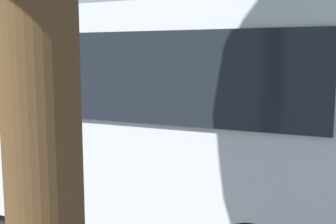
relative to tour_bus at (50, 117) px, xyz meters
name	(u,v)px	position (x,y,z in m)	size (l,w,h in m)	color
ground_plane	(190,156)	(-0.80, -4.65, -1.65)	(80.00, 80.00, 0.00)	#38383D
tour_bus	(50,117)	(0.00, 0.00, 0.00)	(10.42, 2.82, 3.25)	silver
spectator_far_left	(182,135)	(-1.34, -2.61, -0.66)	(0.58, 0.35, 1.67)	#473823
spectator_left	(138,125)	(-0.24, -2.75, -0.55)	(0.58, 0.34, 1.82)	black
spectator_centre	(92,126)	(0.97, -2.71, -0.64)	(0.58, 0.35, 1.69)	black
parked_motorcycle_silver	(292,175)	(-3.66, -2.19, -1.16)	(2.03, 0.73, 0.99)	black
parked_motorcycle_dark	(94,157)	(0.45, -1.96, -1.16)	(2.05, 0.58, 0.99)	black
stunt_motorcycle	(193,102)	(0.21, -7.82, -0.60)	(1.84, 0.92, 1.87)	black
traffic_cone	(252,135)	(-2.07, -6.56, -1.34)	(0.34, 0.34, 0.63)	orange
bay_line_a	(326,167)	(-4.18, -4.86, -1.64)	(0.17, 4.34, 0.01)	white
bay_line_b	(221,157)	(-1.61, -4.86, -1.64)	(0.18, 4.83, 0.01)	white
bay_line_c	(134,148)	(0.97, -4.86, -1.64)	(0.17, 4.27, 0.01)	white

